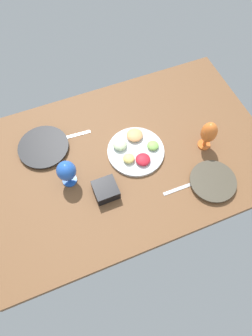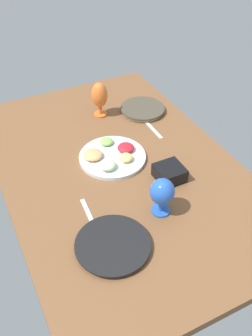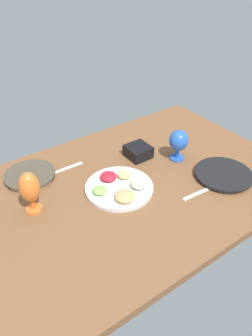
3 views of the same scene
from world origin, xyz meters
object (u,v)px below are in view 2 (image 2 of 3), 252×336
fruit_platter (112,156)px  square_bowl_black (170,172)px  hurricane_glass_orange (100,96)px  hurricane_glass_blue (162,193)px  dinner_plate_left (113,245)px  dinner_plate_right (143,109)px

fruit_platter → square_bowl_black: bearing=-143.8°
hurricane_glass_orange → hurricane_glass_blue: size_ratio=1.16×
fruit_platter → dinner_plate_left: bearing=155.8°
dinner_plate_left → square_bowl_black: 44.81cm
dinner_plate_right → hurricane_glass_blue: (-69.38, 29.10, 9.10)cm
dinner_plate_left → fruit_platter: size_ratio=0.89×
hurricane_glass_orange → dinner_plate_left: bearing=159.5°
dinner_plate_left → fruit_platter: fruit_platter is taller
dinner_plate_right → square_bowl_black: size_ratio=2.05×
dinner_plate_left → hurricane_glass_blue: bearing=-72.8°
dinner_plate_right → fruit_platter: bearing=132.7°
dinner_plate_right → hurricane_glass_orange: bearing=72.0°
hurricane_glass_orange → square_bowl_black: size_ratio=1.63×
dinner_plate_right → hurricane_glass_blue: size_ratio=1.46×
dinner_plate_left → hurricane_glass_orange: 90.67cm
dinner_plate_right → square_bowl_black: 56.19cm
square_bowl_black → hurricane_glass_blue: bearing=138.9°
dinner_plate_right → hurricane_glass_blue: bearing=157.2°
dinner_plate_left → dinner_plate_right: 94.06cm
hurricane_glass_blue → square_bowl_black: size_ratio=1.40×
dinner_plate_right → hurricane_glass_orange: hurricane_glass_orange is taller
hurricane_glass_orange → square_bowl_black: bearing=-173.7°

